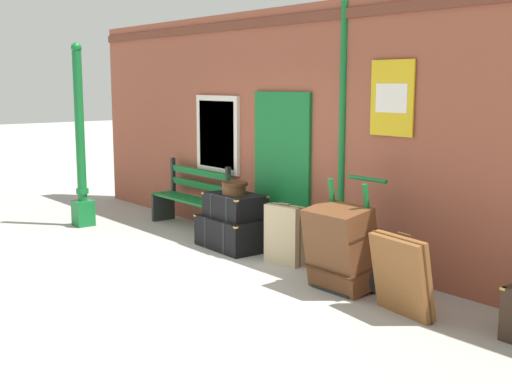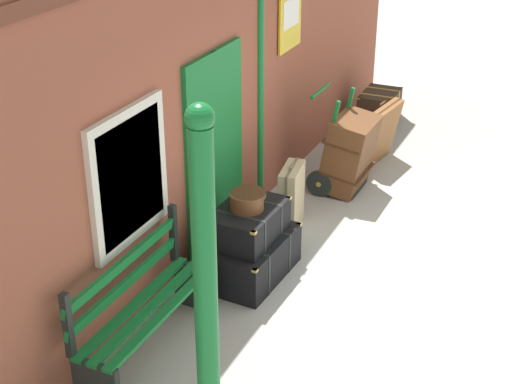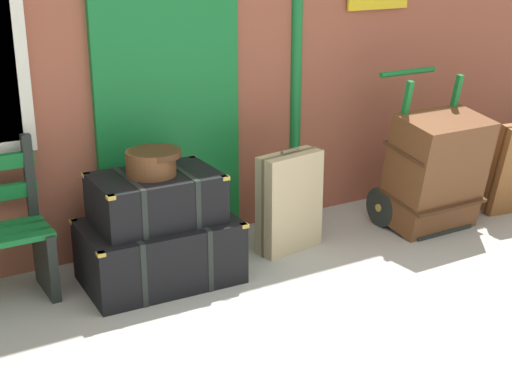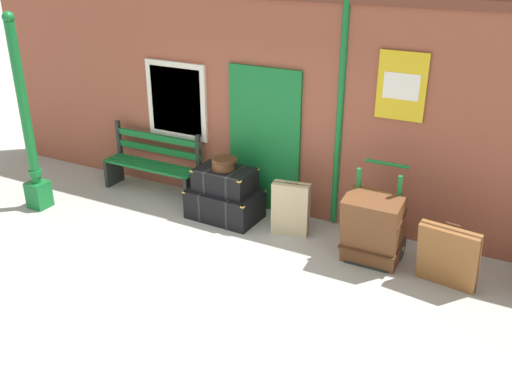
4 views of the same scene
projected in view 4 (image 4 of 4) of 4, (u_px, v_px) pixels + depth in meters
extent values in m
plane|color=#A3A099|center=(185.00, 294.00, 6.48)|extent=(60.00, 60.00, 0.00)
cube|color=brown|center=(285.00, 102.00, 7.92)|extent=(10.40, 0.30, 3.20)
cube|color=#146B2D|center=(264.00, 141.00, 8.10)|extent=(1.10, 0.05, 2.10)
cube|color=#0C401B|center=(264.00, 141.00, 8.09)|extent=(0.06, 0.02, 2.10)
cube|color=silver|center=(177.00, 100.00, 8.56)|extent=(1.04, 0.06, 1.16)
cube|color=silver|center=(176.00, 101.00, 8.54)|extent=(0.88, 0.02, 1.00)
cylinder|color=#146B2D|center=(340.00, 113.00, 7.43)|extent=(0.09, 0.09, 3.14)
cube|color=gold|center=(402.00, 86.00, 6.90)|extent=(0.60, 0.02, 0.84)
cube|color=white|center=(401.00, 86.00, 6.89)|extent=(0.44, 0.01, 0.32)
cube|color=#146B2D|center=(39.00, 194.00, 8.48)|extent=(0.28, 0.28, 0.40)
cylinder|color=#146B2D|center=(24.00, 106.00, 7.92)|extent=(0.14, 0.14, 2.29)
cylinder|color=#146B2D|center=(35.00, 173.00, 8.33)|extent=(0.19, 0.19, 0.08)
sphere|color=#146B2D|center=(8.00, 17.00, 7.42)|extent=(0.16, 0.16, 0.16)
cube|color=#146B2D|center=(145.00, 169.00, 8.74)|extent=(1.60, 0.09, 0.04)
cube|color=#146B2D|center=(151.00, 166.00, 8.85)|extent=(1.60, 0.09, 0.04)
cube|color=#146B2D|center=(156.00, 163.00, 8.96)|extent=(1.60, 0.09, 0.04)
cube|color=#146B2D|center=(158.00, 150.00, 8.93)|extent=(1.60, 0.05, 0.10)
cube|color=#146B2D|center=(157.00, 137.00, 8.84)|extent=(1.60, 0.05, 0.10)
cube|color=black|center=(114.00, 170.00, 9.26)|extent=(0.06, 0.40, 0.45)
cube|color=black|center=(119.00, 137.00, 9.22)|extent=(0.06, 0.06, 0.56)
cube|color=black|center=(192.00, 188.00, 8.62)|extent=(0.06, 0.40, 0.45)
cube|color=black|center=(198.00, 153.00, 8.57)|extent=(0.06, 0.06, 0.56)
cube|color=black|center=(225.00, 204.00, 8.15)|extent=(1.02, 0.68, 0.42)
cube|color=black|center=(212.00, 201.00, 8.25)|extent=(0.06, 0.65, 0.43)
cube|color=black|center=(238.00, 207.00, 8.05)|extent=(0.06, 0.65, 0.43)
cube|color=#B79338|center=(184.00, 192.00, 8.05)|extent=(0.05, 0.05, 0.02)
cube|color=#B79338|center=(243.00, 207.00, 7.62)|extent=(0.05, 0.05, 0.02)
cube|color=#B79338|center=(208.00, 178.00, 8.52)|extent=(0.05, 0.05, 0.02)
cube|color=#B79338|center=(264.00, 191.00, 8.09)|extent=(0.05, 0.05, 0.02)
cube|color=silver|center=(214.00, 213.00, 7.90)|extent=(0.36, 0.01, 0.10)
cube|color=black|center=(225.00, 180.00, 8.02)|extent=(0.81, 0.56, 0.32)
cube|color=black|center=(214.00, 177.00, 8.10)|extent=(0.05, 0.55, 0.33)
cube|color=black|center=(236.00, 182.00, 7.94)|extent=(0.05, 0.55, 0.33)
cube|color=#B79338|center=(192.00, 171.00, 7.92)|extent=(0.05, 0.05, 0.02)
cube|color=#B79338|center=(239.00, 181.00, 7.59)|extent=(0.05, 0.05, 0.02)
cube|color=#B79338|center=(212.00, 160.00, 8.32)|extent=(0.05, 0.05, 0.02)
cube|color=#B79338|center=(257.00, 169.00, 7.99)|extent=(0.05, 0.05, 0.02)
cylinder|color=brown|center=(223.00, 163.00, 7.93)|extent=(0.32, 0.32, 0.16)
cylinder|color=#432715|center=(225.00, 160.00, 7.89)|extent=(0.34, 0.34, 0.04)
cube|color=black|center=(369.00, 262.00, 7.09)|extent=(0.56, 0.28, 0.03)
cube|color=#146B2D|center=(358.00, 210.00, 7.12)|extent=(0.04, 0.25, 1.19)
cube|color=#146B2D|center=(398.00, 218.00, 6.91)|extent=(0.04, 0.25, 1.19)
cylinder|color=#146B2D|center=(387.00, 164.00, 6.94)|extent=(0.54, 0.04, 0.04)
cylinder|color=black|center=(352.00, 237.00, 7.38)|extent=(0.04, 0.32, 0.32)
cylinder|color=#B79338|center=(352.00, 237.00, 7.38)|extent=(0.07, 0.06, 0.06)
cylinder|color=black|center=(401.00, 248.00, 7.11)|extent=(0.04, 0.32, 0.32)
cylinder|color=#B79338|center=(401.00, 248.00, 7.11)|extent=(0.07, 0.06, 0.06)
cube|color=brown|center=(372.00, 229.00, 6.92)|extent=(0.68, 0.58, 0.94)
cube|color=#432715|center=(371.00, 243.00, 7.00)|extent=(0.70, 0.46, 0.10)
cube|color=#432715|center=(374.00, 214.00, 6.84)|extent=(0.70, 0.46, 0.10)
cube|color=brown|center=(448.00, 257.00, 6.47)|extent=(0.71, 0.37, 0.79)
cylinder|color=#4F3018|center=(453.00, 225.00, 6.31)|extent=(0.16, 0.05, 0.03)
cube|color=#482C16|center=(448.00, 257.00, 6.47)|extent=(0.71, 0.26, 0.78)
cube|color=tan|center=(291.00, 209.00, 7.66)|extent=(0.52, 0.27, 0.73)
cylinder|color=#71644C|center=(291.00, 182.00, 7.50)|extent=(0.16, 0.05, 0.03)
cube|color=brown|center=(291.00, 209.00, 7.66)|extent=(0.51, 0.11, 0.74)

